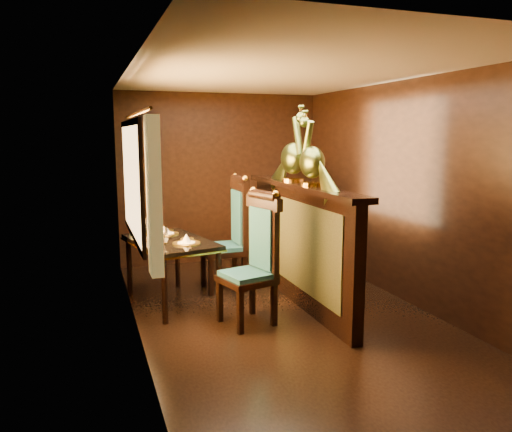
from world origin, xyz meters
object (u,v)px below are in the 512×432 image
object	(u,v)px
peacock_left	(312,148)
dining_table	(171,246)
chair_left	(257,254)
peacock_right	(293,144)
chair_right	(233,230)

from	to	relation	value
peacock_left	dining_table	bearing A→B (deg)	151.94
dining_table	chair_left	distance (m)	1.12
chair_left	peacock_left	size ratio (longest dim) A/B	1.72
peacock_left	peacock_right	xyz separation A→B (m)	(0.00, 0.50, 0.03)
dining_table	peacock_right	size ratio (longest dim) A/B	1.63
chair_right	peacock_left	world-z (taller)	peacock_left
peacock_right	chair_left	bearing A→B (deg)	-136.61
dining_table	chair_left	xyz separation A→B (m)	(0.73, -0.84, 0.04)
dining_table	chair_left	world-z (taller)	chair_left
chair_left	peacock_right	world-z (taller)	peacock_right
chair_left	peacock_right	size ratio (longest dim) A/B	1.60
chair_left	chair_right	bearing A→B (deg)	70.86
dining_table	peacock_left	distance (m)	1.91
chair_right	chair_left	bearing A→B (deg)	-94.41
peacock_left	peacock_right	distance (m)	0.50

